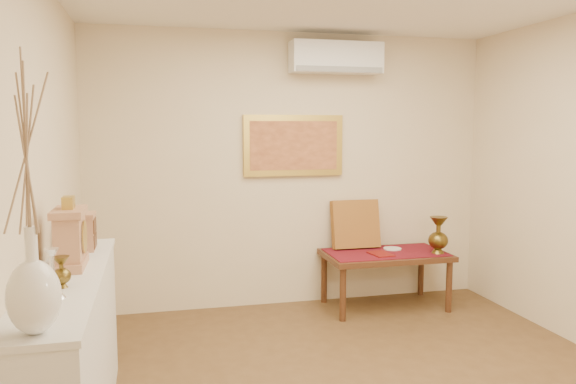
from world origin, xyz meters
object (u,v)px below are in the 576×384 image
object	(u,v)px
mantel_clock	(70,237)
low_table	(385,259)
brass_urn_tall	(438,231)
wooden_chest	(83,231)
white_vase	(29,198)
display_ledge	(71,362)

from	to	relation	value
mantel_clock	low_table	xyz separation A→B (m)	(2.68, 1.70, -0.67)
brass_urn_tall	wooden_chest	distance (m)	3.33
white_vase	display_ledge	world-z (taller)	white_vase
wooden_chest	brass_urn_tall	bearing A→B (deg)	18.70
display_ledge	mantel_clock	bearing A→B (deg)	90.60
white_vase	mantel_clock	bearing A→B (deg)	90.40
white_vase	low_table	bearing A→B (deg)	46.08
low_table	brass_urn_tall	bearing A→B (deg)	-19.03
brass_urn_tall	display_ledge	size ratio (longest dim) A/B	0.22
mantel_clock	brass_urn_tall	bearing A→B (deg)	25.94
display_ledge	mantel_clock	distance (m)	0.69
brass_urn_tall	white_vase	bearing A→B (deg)	-140.37
mantel_clock	low_table	bearing A→B (deg)	32.41
display_ledge	low_table	xyz separation A→B (m)	(2.67, 1.88, -0.01)
white_vase	wooden_chest	bearing A→B (deg)	89.82
mantel_clock	low_table	size ratio (longest dim) A/B	0.34
brass_urn_tall	low_table	xyz separation A→B (m)	(-0.48, 0.17, -0.29)
brass_urn_tall	low_table	bearing A→B (deg)	160.97
white_vase	low_table	world-z (taller)	white_vase
mantel_clock	wooden_chest	bearing A→B (deg)	88.48
white_vase	low_table	xyz separation A→B (m)	(2.67, 2.77, -1.03)
display_ledge	wooden_chest	xyz separation A→B (m)	(0.01, 0.65, 0.61)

